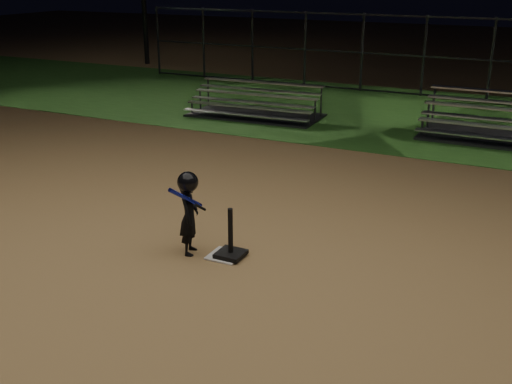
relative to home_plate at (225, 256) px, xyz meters
name	(u,v)px	position (x,y,z in m)	size (l,w,h in m)	color
ground	(225,256)	(0.00, 0.00, -0.01)	(80.00, 80.00, 0.00)	olive
grass_strip	(397,115)	(0.00, 10.00, -0.01)	(60.00, 8.00, 0.01)	#23501A
home_plate	(225,256)	(0.00, 0.00, 0.00)	(0.45, 0.45, 0.02)	beige
batting_tee	(231,248)	(0.09, 0.01, 0.14)	(0.38, 0.38, 0.72)	black
child_batter	(189,211)	(-0.51, -0.11, 0.64)	(0.45, 0.65, 1.23)	black
bleacher_left	(255,110)	(-3.48, 8.08, 0.17)	(3.65, 1.90, 0.88)	silver
backstop_fence	(424,56)	(0.00, 13.00, 1.24)	(20.08, 0.08, 2.50)	#38383D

